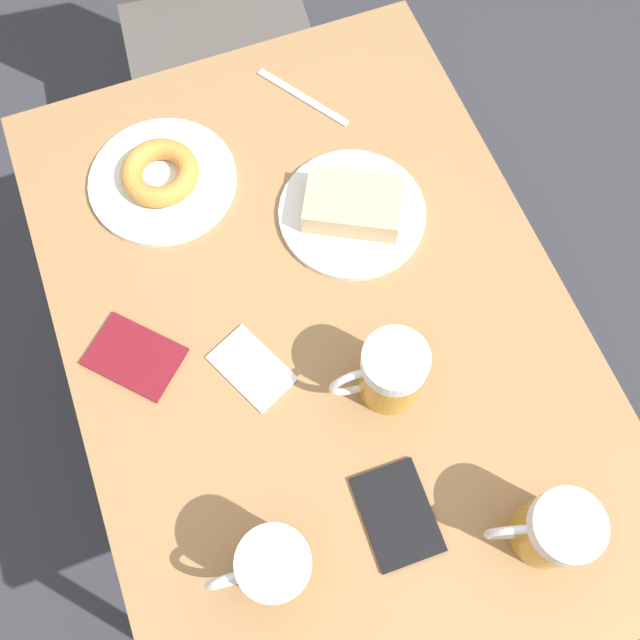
% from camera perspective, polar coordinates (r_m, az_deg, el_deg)
% --- Properties ---
extents(ground_plane, '(8.00, 8.00, 0.00)m').
position_cam_1_polar(ground_plane, '(1.71, 0.00, -9.31)').
color(ground_plane, '#333338').
extents(table, '(0.72, 1.05, 0.72)m').
position_cam_1_polar(table, '(1.08, 0.00, -1.67)').
color(table, '#997044').
rests_on(table, ground_plane).
extents(plate_with_cake, '(0.23, 0.23, 0.05)m').
position_cam_1_polar(plate_with_cake, '(1.09, 2.62, 8.90)').
color(plate_with_cake, white).
rests_on(plate_with_cake, table).
extents(plate_with_donut, '(0.23, 0.23, 0.04)m').
position_cam_1_polar(plate_with_donut, '(1.15, -12.57, 11.11)').
color(plate_with_donut, white).
rests_on(plate_with_donut, table).
extents(beer_mug_left, '(0.13, 0.09, 0.12)m').
position_cam_1_polar(beer_mug_left, '(0.94, 5.60, -4.22)').
color(beer_mug_left, '#C68C23').
rests_on(beer_mug_left, table).
extents(beer_mug_center, '(0.13, 0.09, 0.12)m').
position_cam_1_polar(beer_mug_center, '(0.89, -3.75, -19.08)').
color(beer_mug_center, '#C68C23').
rests_on(beer_mug_center, table).
extents(beer_mug_right, '(0.13, 0.09, 0.12)m').
position_cam_1_polar(beer_mug_right, '(0.94, 18.12, -15.67)').
color(beer_mug_right, '#C68C23').
rests_on(beer_mug_right, table).
extents(napkin_folded, '(0.11, 0.13, 0.00)m').
position_cam_1_polar(napkin_folded, '(1.00, -5.48, -3.85)').
color(napkin_folded, white).
rests_on(napkin_folded, table).
extents(fork, '(0.11, 0.16, 0.00)m').
position_cam_1_polar(fork, '(1.23, -1.40, 17.39)').
color(fork, silver).
rests_on(fork, table).
extents(passport_near_edge, '(0.15, 0.15, 0.01)m').
position_cam_1_polar(passport_near_edge, '(1.04, -14.62, -2.84)').
color(passport_near_edge, maroon).
rests_on(passport_near_edge, table).
extents(passport_far_edge, '(0.09, 0.13, 0.01)m').
position_cam_1_polar(passport_far_edge, '(0.96, 6.43, -15.11)').
color(passport_far_edge, black).
rests_on(passport_far_edge, table).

